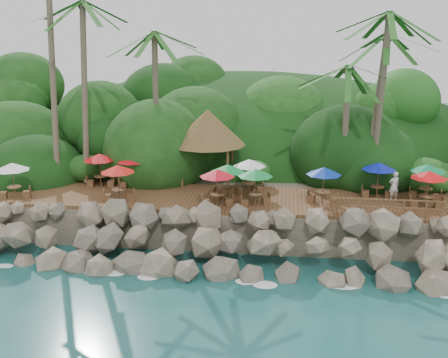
# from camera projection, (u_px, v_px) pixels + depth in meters

# --- Properties ---
(ground) EXTENTS (140.00, 140.00, 0.00)m
(ground) POSITION_uv_depth(u_px,v_px,m) (209.00, 282.00, 24.74)
(ground) COLOR #19514F
(ground) RESTS_ON ground
(land_base) EXTENTS (32.00, 25.20, 2.10)m
(land_base) POSITION_uv_depth(u_px,v_px,m) (240.00, 174.00, 39.75)
(land_base) COLOR gray
(land_base) RESTS_ON ground
(jungle_hill) EXTENTS (44.80, 28.00, 15.40)m
(jungle_hill) POSITION_uv_depth(u_px,v_px,m) (247.00, 163.00, 47.21)
(jungle_hill) COLOR #143811
(jungle_hill) RESTS_ON ground
(seawall) EXTENTS (29.00, 4.00, 2.30)m
(seawall) POSITION_uv_depth(u_px,v_px,m) (215.00, 243.00, 26.34)
(seawall) COLOR gray
(seawall) RESTS_ON ground
(terrace) EXTENTS (26.00, 5.00, 0.20)m
(terrace) POSITION_uv_depth(u_px,v_px,m) (224.00, 199.00, 29.88)
(terrace) COLOR brown
(terrace) RESTS_ON land_base
(jungle_foliage) EXTENTS (44.00, 16.00, 12.00)m
(jungle_foliage) POSITION_uv_depth(u_px,v_px,m) (238.00, 190.00, 39.08)
(jungle_foliage) COLOR #143811
(jungle_foliage) RESTS_ON ground
(foam_line) EXTENTS (25.20, 0.80, 0.06)m
(foam_line) POSITION_uv_depth(u_px,v_px,m) (210.00, 278.00, 25.02)
(foam_line) COLOR white
(foam_line) RESTS_ON ground
(palms) EXTENTS (25.53, 7.05, 15.09)m
(palms) POSITION_uv_depth(u_px,v_px,m) (229.00, 17.00, 29.76)
(palms) COLOR brown
(palms) RESTS_ON ground
(palapa) EXTENTS (4.75, 4.75, 4.60)m
(palapa) POSITION_uv_depth(u_px,v_px,m) (208.00, 127.00, 32.14)
(palapa) COLOR brown
(palapa) RESTS_ON ground
(dining_clusters) EXTENTS (25.04, 4.75, 2.08)m
(dining_clusters) POSITION_uv_depth(u_px,v_px,m) (237.00, 170.00, 29.12)
(dining_clusters) COLOR brown
(dining_clusters) RESTS_ON terrace
(railing) EXTENTS (7.20, 0.10, 1.00)m
(railing) POSITION_uv_depth(u_px,v_px,m) (404.00, 207.00, 26.36)
(railing) COLOR brown
(railing) RESTS_ON terrace
(waiter) EXTENTS (0.71, 0.60, 1.67)m
(waiter) POSITION_uv_depth(u_px,v_px,m) (394.00, 186.00, 29.13)
(waiter) COLOR silver
(waiter) RESTS_ON terrace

